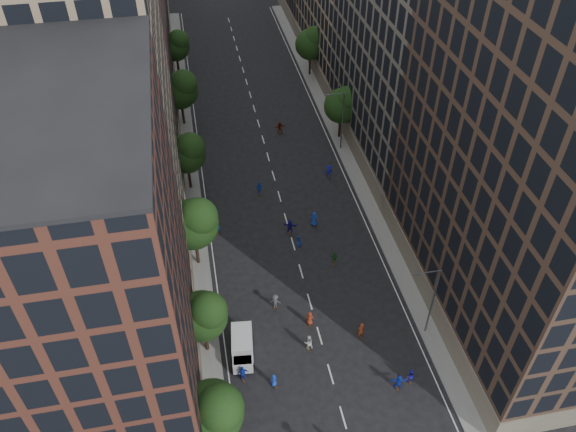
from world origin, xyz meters
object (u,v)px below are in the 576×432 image
at_px(skater_2, 410,376).
at_px(streetlamp_far, 341,118).
at_px(cargo_van, 242,347).
at_px(skater_0, 274,381).
at_px(streetlamp_near, 431,298).

bearing_deg(skater_2, streetlamp_far, -105.24).
bearing_deg(cargo_van, streetlamp_far, 66.64).
bearing_deg(skater_0, streetlamp_near, 166.58).
bearing_deg(streetlamp_far, cargo_van, -119.46).
xyz_separation_m(cargo_van, skater_0, (2.40, -3.87, -0.52)).
bearing_deg(skater_0, cargo_van, -82.86).
bearing_deg(skater_2, cargo_van, -31.64).
bearing_deg(streetlamp_far, streetlamp_near, -90.00).
xyz_separation_m(streetlamp_far, skater_0, (-15.83, -36.14, -4.42)).
height_order(streetlamp_far, skater_2, streetlamp_far).
bearing_deg(streetlamp_far, skater_0, -113.66).
bearing_deg(streetlamp_near, streetlamp_far, 90.00).
distance_m(streetlamp_near, skater_0, 16.73).
distance_m(streetlamp_far, skater_2, 38.51).
relative_size(streetlamp_near, skater_2, 5.77).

